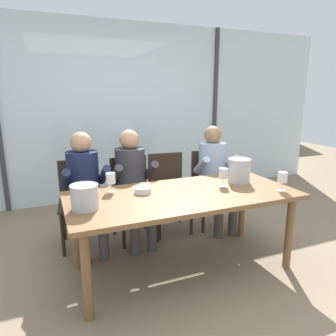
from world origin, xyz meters
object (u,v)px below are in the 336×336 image
chair_near_curtain (80,196)px  ice_bucket_secondary (85,197)px  ice_bucket_primary (239,170)px  chair_center (168,185)px  chair_right_of_center (210,181)px  chair_left_of_center (132,191)px  person_navy_polo (85,184)px  person_charcoal_jacket (133,179)px  wine_glass_near_bucket (223,174)px  person_pale_blue_shirt (214,170)px  wine_glass_by_left_taster (111,179)px  wine_glass_center_pour (282,178)px  dining_table (183,201)px  tasting_bowl (143,190)px

chair_near_curtain → ice_bucket_secondary: bearing=-87.9°
chair_near_curtain → ice_bucket_primary: 1.68m
chair_center → chair_right_of_center: size_ratio=1.00×
chair_near_curtain → chair_left_of_center: size_ratio=1.00×
person_navy_polo → person_charcoal_jacket: bearing=-2.4°
chair_center → chair_near_curtain: bearing=-176.5°
chair_center → ice_bucket_primary: 0.95m
person_charcoal_jacket → chair_center: bearing=16.5°
chair_right_of_center → wine_glass_near_bucket: wine_glass_near_bucket is taller
chair_near_curtain → person_pale_blue_shirt: 1.56m
chair_right_of_center → ice_bucket_primary: ice_bucket_primary is taller
chair_near_curtain → chair_center: size_ratio=1.00×
chair_right_of_center → wine_glass_by_left_taster: 1.50m
ice_bucket_primary → wine_glass_center_pour: 0.43m
dining_table → ice_bucket_secondary: bearing=-175.6°
person_pale_blue_shirt → wine_glass_by_left_taster: (-1.33, -0.45, 0.15)m
tasting_bowl → ice_bucket_primary: bearing=-2.4°
wine_glass_near_bucket → ice_bucket_primary: bearing=14.3°
chair_near_curtain → tasting_bowl: 0.92m
chair_left_of_center → person_charcoal_jacket: size_ratio=0.74×
chair_center → chair_right_of_center: same height
dining_table → person_pale_blue_shirt: 1.05m
wine_glass_near_bucket → wine_glass_center_pour: 0.52m
dining_table → chair_center: bearing=76.0°
wine_glass_center_pour → dining_table: bearing=162.2°
dining_table → tasting_bowl: bearing=156.3°
chair_right_of_center → person_charcoal_jacket: (-1.02, -0.12, 0.17)m
ice_bucket_primary → wine_glass_by_left_taster: bearing=171.9°
wine_glass_by_left_taster → wine_glass_center_pour: bearing=-21.0°
chair_center → tasting_bowl: (-0.55, -0.74, 0.23)m
person_pale_blue_shirt → wine_glass_center_pour: 1.02m
person_navy_polo → wine_glass_center_pour: size_ratio=6.99×
chair_center → person_navy_polo: size_ratio=0.74×
dining_table → chair_right_of_center: chair_right_of_center is taller
dining_table → tasting_bowl: size_ratio=13.82×
chair_left_of_center → person_navy_polo: size_ratio=0.74×
person_pale_blue_shirt → wine_glass_near_bucket: (-0.32, -0.68, 0.15)m
chair_center → tasting_bowl: size_ratio=6.15×
wine_glass_near_bucket → ice_bucket_secondary: bearing=-175.0°
chair_left_of_center → wine_glass_near_bucket: bearing=-52.3°
ice_bucket_primary → dining_table: bearing=-171.1°
wine_glass_by_left_taster → wine_glass_near_bucket: same height
chair_left_of_center → person_pale_blue_shirt: (0.99, -0.12, 0.17)m
chair_left_of_center → person_navy_polo: (-0.52, -0.12, 0.17)m
chair_near_curtain → person_navy_polo: person_navy_polo is taller
chair_center → ice_bucket_primary: ice_bucket_primary is taller
tasting_bowl → wine_glass_near_bucket: size_ratio=0.84×
chair_left_of_center → person_navy_polo: bearing=-169.1°
person_navy_polo → wine_glass_center_pour: bearing=-34.5°
chair_right_of_center → tasting_bowl: (-1.10, -0.70, 0.23)m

